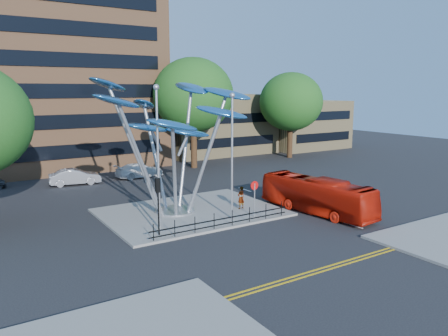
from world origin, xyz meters
TOP-DOWN VIEW (x-y plane):
  - ground at (0.00, 0.00)m, footprint 120.00×120.00m
  - traffic_island at (-1.00, 6.00)m, footprint 12.00×9.00m
  - double_yellow_near at (0.00, -6.00)m, footprint 40.00×0.12m
  - double_yellow_far at (0.00, -6.30)m, footprint 40.00×0.12m
  - brick_tower at (-6.00, 32.00)m, footprint 25.00×15.00m
  - low_building_near at (16.00, 30.00)m, footprint 15.00×8.00m
  - low_building_far at (30.00, 28.00)m, footprint 12.00×8.00m
  - tree_right at (8.00, 22.00)m, footprint 8.80×8.80m
  - tree_far at (22.00, 22.00)m, footprint 8.00×8.00m
  - leaf_sculpture at (-2.07, 6.68)m, footprint 12.72×9.54m
  - street_lamp_left at (-4.50, 3.50)m, footprint 0.36×0.36m
  - street_lamp_right at (0.50, 3.00)m, footprint 0.36×0.36m
  - traffic_light_island at (-5.00, 2.50)m, footprint 0.28×0.18m
  - no_entry_sign_island at (2.00, 2.52)m, footprint 0.60×0.10m
  - pedestrian_railing_front at (-1.00, 1.70)m, footprint 10.00×0.06m
  - red_bus at (6.60, 1.36)m, footprint 3.01×9.22m
  - pedestrian at (2.37, 4.63)m, footprint 0.66×0.50m
  - parked_car_mid at (-5.53, 19.99)m, footprint 4.68×2.16m
  - parked_car_right at (0.79, 20.10)m, footprint 4.97×2.31m

SIDE VIEW (x-z plane):
  - ground at x=0.00m, z-range 0.00..0.00m
  - double_yellow_near at x=0.00m, z-range 0.00..0.01m
  - double_yellow_far at x=0.00m, z-range 0.00..0.01m
  - traffic_island at x=-1.00m, z-range 0.00..0.15m
  - pedestrian_railing_front at x=-1.00m, z-range 0.05..1.05m
  - parked_car_right at x=0.79m, z-range 0.00..1.40m
  - parked_car_mid at x=-5.53m, z-range 0.00..1.49m
  - pedestrian at x=2.37m, z-range 0.15..1.80m
  - red_bus at x=6.60m, z-range 0.00..2.52m
  - no_entry_sign_island at x=2.00m, z-range 0.59..3.04m
  - traffic_light_island at x=-5.00m, z-range 0.90..4.33m
  - low_building_far at x=30.00m, z-range 0.00..7.00m
  - low_building_near at x=16.00m, z-range 0.00..8.00m
  - street_lamp_right at x=0.50m, z-range 0.94..9.24m
  - street_lamp_left at x=-4.50m, z-range 0.96..9.76m
  - leaf_sculpture at x=-2.07m, z-range 2.12..11.63m
  - tree_far at x=22.00m, z-range 1.70..12.51m
  - tree_right at x=8.00m, z-range 1.98..14.09m
  - brick_tower at x=-6.00m, z-range 0.00..30.00m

